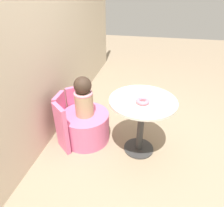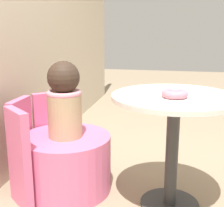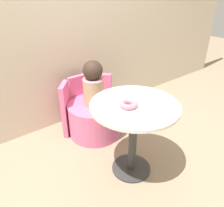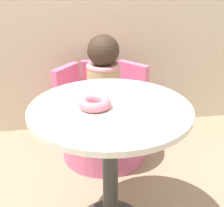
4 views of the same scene
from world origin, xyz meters
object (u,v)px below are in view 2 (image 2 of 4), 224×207
object	(u,v)px
tub_chair	(67,163)
donut	(175,94)
child_figure	(64,100)
round_table	(174,122)

from	to	relation	value
tub_chair	donut	xyz separation A→B (m)	(-0.12, -0.66, 0.51)
child_figure	donut	world-z (taller)	child_figure
child_figure	round_table	bearing A→B (deg)	-94.99
round_table	tub_chair	distance (m)	0.75
round_table	child_figure	bearing A→B (deg)	85.01
round_table	donut	size ratio (longest dim) A/B	5.01
tub_chair	donut	distance (m)	0.85
round_table	tub_chair	bearing A→B (deg)	85.01
round_table	child_figure	distance (m)	0.67
child_figure	donut	xyz separation A→B (m)	(-0.12, -0.66, 0.09)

